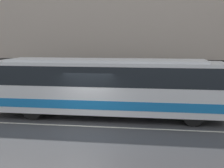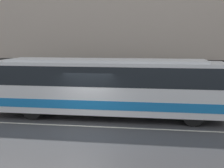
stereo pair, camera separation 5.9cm
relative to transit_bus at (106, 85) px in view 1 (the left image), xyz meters
name	(u,v)px [view 1 (the left image)]	position (x,y,z in m)	size (l,w,h in m)	color
ground_plane	(85,126)	(-0.67, -1.92, -1.75)	(60.00, 60.00, 0.00)	#38383A
sidewalk	(104,103)	(-0.67, 3.43, -1.69)	(60.00, 2.71, 0.12)	gray
building_facade	(108,11)	(-0.67, 4.93, 4.28)	(60.00, 0.35, 12.48)	#B7A899
lane_stripe	(85,126)	(-0.67, -1.92, -1.75)	(54.00, 0.14, 0.01)	beige
transit_bus	(106,85)	(0.00, 0.00, 0.00)	(12.16, 2.52, 3.11)	white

